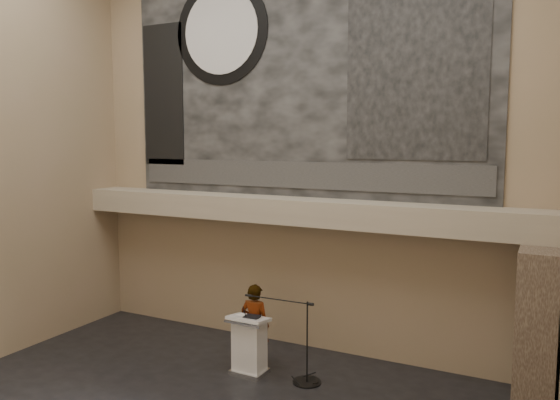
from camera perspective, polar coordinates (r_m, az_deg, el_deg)
The scene contains 16 objects.
wall_back at distance 11.33m, azimuth 1.85°, elevation 5.69°, with size 10.00×0.02×8.50m, color #907C5B.
soffit at distance 11.06m, azimuth 0.94°, elevation -1.08°, with size 10.00×0.80×0.50m, color #9E917A.
sprinkler_left at distance 11.84m, azimuth -6.15°, elevation -1.99°, with size 0.04×0.04×0.06m, color #B2893D.
sprinkler_right at distance 10.37m, azimuth 10.30°, elevation -3.25°, with size 0.04×0.04×0.06m, color #B2893D.
banner at distance 11.37m, azimuth 1.81°, elevation 13.01°, with size 8.00×0.05×5.00m, color black.
banner_text_strip at distance 11.29m, azimuth 1.68°, elevation 2.64°, with size 7.76×0.02×0.55m, color #2E2E2E.
banner_clock_rim at distance 12.36m, azimuth -6.19°, elevation 17.14°, with size 2.30×2.30×0.02m, color black.
banner_clock_face at distance 12.34m, azimuth -6.24°, elevation 17.15°, with size 1.84×1.84×0.02m, color silver.
banner_building_print at distance 10.56m, azimuth 13.94°, elevation 13.89°, with size 2.60×0.02×3.60m, color black.
banner_brick_print at distance 13.12m, azimuth -12.08°, elevation 10.68°, with size 1.10×0.02×3.20m, color black.
stone_pier at distance 9.88m, azimuth 25.25°, elevation -12.14°, with size 0.60×1.40×2.70m, color #47372B.
lectern at distance 10.57m, azimuth -3.22°, elevation -14.89°, with size 0.73×0.54×1.13m.
binder at distance 10.31m, azimuth -2.96°, elevation -12.11°, with size 0.28×0.22×0.04m, color black.
papers at distance 10.42m, azimuth -4.27°, elevation -12.01°, with size 0.22×0.30×0.01m, color silver.
speaker_person at distance 10.81m, azimuth -2.64°, elevation -12.93°, with size 0.59×0.39×1.62m, color silver.
mic_stand at distance 10.35m, azimuth 2.59°, elevation -17.31°, with size 1.52×0.52×1.51m.
Camera 1 is at (4.81, -6.25, 4.39)m, focal length 35.00 mm.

